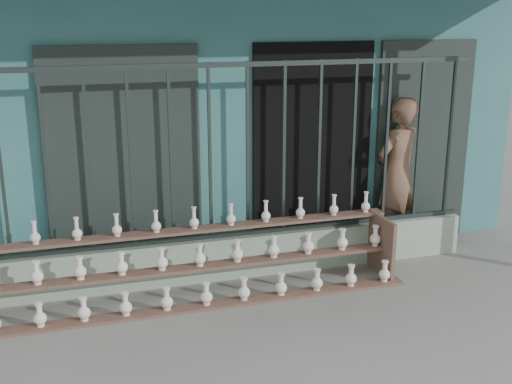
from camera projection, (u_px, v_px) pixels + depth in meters
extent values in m
plane|color=slate|center=(288.00, 330.00, 5.69)|extent=(60.00, 60.00, 0.00)
cube|color=#336D6D|center=(190.00, 91.00, 9.20)|extent=(7.00, 5.00, 3.20)
cube|color=black|center=(311.00, 150.00, 7.28)|extent=(1.40, 0.12, 2.40)
cube|color=black|center=(124.00, 163.00, 6.66)|extent=(1.60, 0.08, 2.40)
cube|color=black|center=(422.00, 143.00, 7.63)|extent=(1.20, 0.08, 2.40)
cube|color=#91A991|center=(248.00, 254.00, 6.82)|extent=(5.00, 0.20, 0.45)
cube|color=#283330|center=(1.00, 167.00, 5.86)|extent=(0.03, 0.03, 1.80)
cube|color=#283330|center=(46.00, 164.00, 5.97)|extent=(0.03, 0.03, 1.80)
cube|color=#283330|center=(89.00, 161.00, 6.08)|extent=(0.03, 0.03, 1.80)
cube|color=#283330|center=(131.00, 159.00, 6.18)|extent=(0.03, 0.03, 1.80)
cube|color=#283330|center=(171.00, 156.00, 6.29)|extent=(0.03, 0.03, 1.80)
cube|color=#283330|center=(210.00, 154.00, 6.40)|extent=(0.03, 0.03, 1.80)
cube|color=#283330|center=(248.00, 151.00, 6.51)|extent=(0.03, 0.03, 1.80)
cube|color=#283330|center=(284.00, 149.00, 6.62)|extent=(0.03, 0.03, 1.80)
cube|color=#283330|center=(319.00, 146.00, 6.72)|extent=(0.03, 0.03, 1.80)
cube|color=#283330|center=(353.00, 144.00, 6.83)|extent=(0.03, 0.03, 1.80)
cube|color=#283330|center=(386.00, 142.00, 6.94)|extent=(0.03, 0.03, 1.80)
cube|color=#283330|center=(418.00, 140.00, 7.05)|extent=(0.03, 0.03, 1.80)
cube|color=#283330|center=(450.00, 138.00, 7.16)|extent=(0.03, 0.03, 1.80)
cube|color=#283330|center=(247.00, 64.00, 6.27)|extent=(5.00, 0.04, 0.05)
cube|color=#283330|center=(248.00, 232.00, 6.75)|extent=(5.00, 0.04, 0.05)
cube|color=brown|center=(187.00, 308.00, 6.06)|extent=(4.50, 0.18, 0.03)
cube|color=brown|center=(181.00, 269.00, 6.21)|extent=(4.50, 0.18, 0.03)
cube|color=brown|center=(176.00, 232.00, 6.36)|extent=(4.50, 0.18, 0.03)
cube|color=brown|center=(381.00, 246.00, 6.80)|extent=(0.04, 0.55, 0.64)
imported|color=brown|center=(397.00, 173.00, 7.47)|extent=(0.77, 0.66, 1.78)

